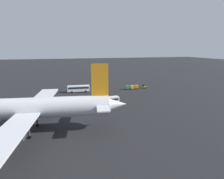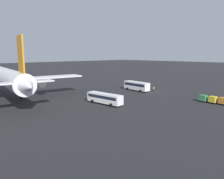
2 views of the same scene
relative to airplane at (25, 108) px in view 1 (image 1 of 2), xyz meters
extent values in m
plane|color=#232326|center=(-23.50, -45.13, -6.81)|extent=(600.00, 600.00, 0.00)
cylinder|color=silver|center=(0.60, -0.08, 0.12)|extent=(45.21, 11.52, 5.32)
cone|color=silver|center=(-23.22, 3.26, 0.12)|extent=(7.52, 5.71, 4.79)
cube|color=silver|center=(0.18, 13.09, -0.55)|extent=(8.66, 21.27, 0.44)
cube|color=silver|center=(-3.43, -12.64, -0.55)|extent=(8.66, 21.27, 0.44)
cube|color=orange|center=(-19.41, 2.73, 7.04)|extent=(4.50, 0.98, 8.52)
cube|color=silver|center=(-19.86, 2.79, 0.65)|extent=(5.04, 14.15, 0.28)
cylinder|color=#38383D|center=(1.09, 9.84, -2.23)|extent=(5.74, 3.65, 2.93)
cylinder|color=#38383D|center=(-1.67, -9.76, -2.23)|extent=(5.74, 3.65, 2.93)
cylinder|color=#38383D|center=(-1.14, 3.66, -4.68)|extent=(0.50, 0.50, 4.26)
cylinder|color=black|center=(-1.14, 3.66, -6.36)|extent=(0.96, 0.62, 0.90)
cylinder|color=#38383D|center=(-2.11, -3.20, -4.68)|extent=(0.50, 0.50, 4.26)
cylinder|color=black|center=(-2.11, -3.20, -6.36)|extent=(0.96, 0.62, 0.90)
cube|color=white|center=(-17.01, -41.09, -4.88)|extent=(11.22, 3.56, 2.95)
cube|color=#192333|center=(-17.01, -41.09, -4.37)|extent=(10.34, 3.53, 0.94)
cylinder|color=black|center=(-13.49, -39.90, -6.31)|extent=(1.02, 0.37, 1.00)
cylinder|color=black|center=(-13.70, -42.78, -6.31)|extent=(1.02, 0.37, 1.00)
cylinder|color=black|center=(-20.33, -39.41, -6.31)|extent=(1.02, 0.37, 1.00)
cylinder|color=black|center=(-20.53, -42.29, -6.31)|extent=(1.02, 0.37, 1.00)
cube|color=white|center=(-25.33, -17.40, -5.08)|extent=(11.62, 3.60, 2.55)
cube|color=#192333|center=(-25.33, -17.40, -4.64)|extent=(10.71, 3.56, 0.82)
cylinder|color=black|center=(-21.93, -15.73, -6.31)|extent=(1.02, 0.39, 1.00)
cylinder|color=black|center=(-21.68, -18.43, -6.31)|extent=(1.02, 0.39, 1.00)
cylinder|color=black|center=(-28.99, -16.37, -6.31)|extent=(1.02, 0.39, 1.00)
cylinder|color=black|center=(-28.74, -19.06, -6.31)|extent=(1.02, 0.39, 1.00)
cube|color=gold|center=(-53.34, -40.66, -6.16)|extent=(2.65, 1.87, 0.70)
cube|color=#192333|center=(-52.93, -40.77, -5.26)|extent=(1.34, 1.41, 1.10)
cylinder|color=black|center=(-52.35, -40.20, -6.51)|extent=(0.64, 0.37, 0.60)
cylinder|color=black|center=(-52.71, -41.56, -6.51)|extent=(0.64, 0.37, 0.60)
cylinder|color=black|center=(-53.97, -39.77, -6.51)|extent=(0.64, 0.37, 0.60)
cylinder|color=black|center=(-54.33, -41.13, -6.51)|extent=(0.64, 0.37, 0.60)
cylinder|color=#1E1E2D|center=(-22.11, -44.97, -6.38)|extent=(0.32, 0.32, 0.85)
cylinder|color=yellow|center=(-22.11, -44.97, -5.63)|extent=(0.38, 0.38, 0.65)
sphere|color=tan|center=(-22.11, -44.97, -5.19)|extent=(0.24, 0.24, 0.24)
cube|color=#38383D|center=(-48.66, -40.22, -6.40)|extent=(2.17, 1.89, 0.10)
cube|color=orange|center=(-48.66, -40.22, -5.55)|extent=(2.06, 1.80, 1.60)
cylinder|color=black|center=(-47.84, -39.66, -6.63)|extent=(0.37, 0.16, 0.36)
cylinder|color=black|center=(-47.98, -40.94, -6.63)|extent=(0.37, 0.16, 0.36)
cylinder|color=black|center=(-49.35, -39.50, -6.63)|extent=(0.37, 0.16, 0.36)
cylinder|color=black|center=(-49.49, -40.77, -6.63)|extent=(0.37, 0.16, 0.36)
cube|color=#38383D|center=(-45.96, -40.01, -6.40)|extent=(2.17, 1.89, 0.10)
cube|color=gold|center=(-45.96, -40.01, -5.55)|extent=(2.06, 1.80, 1.60)
cylinder|color=black|center=(-45.13, -39.45, -6.63)|extent=(0.37, 0.16, 0.36)
cylinder|color=black|center=(-45.27, -40.73, -6.63)|extent=(0.37, 0.16, 0.36)
cylinder|color=black|center=(-46.64, -39.29, -6.63)|extent=(0.37, 0.16, 0.36)
cylinder|color=black|center=(-46.78, -40.56, -6.63)|extent=(0.37, 0.16, 0.36)
cube|color=#38383D|center=(-43.25, -40.01, -6.40)|extent=(2.17, 1.89, 0.10)
cube|color=#38844C|center=(-43.25, -40.01, -5.55)|extent=(2.06, 1.80, 1.60)
cylinder|color=black|center=(-42.43, -39.46, -6.63)|extent=(0.37, 0.16, 0.36)
cylinder|color=black|center=(-42.57, -40.73, -6.63)|extent=(0.37, 0.16, 0.36)
cylinder|color=black|center=(-43.94, -39.29, -6.63)|extent=(0.37, 0.16, 0.36)
cylinder|color=black|center=(-44.08, -40.56, -6.63)|extent=(0.37, 0.16, 0.36)
camera|label=1|loc=(-10.53, 47.22, 15.20)|focal=28.00mm
camera|label=2|loc=(-69.94, 22.26, 7.16)|focal=35.00mm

